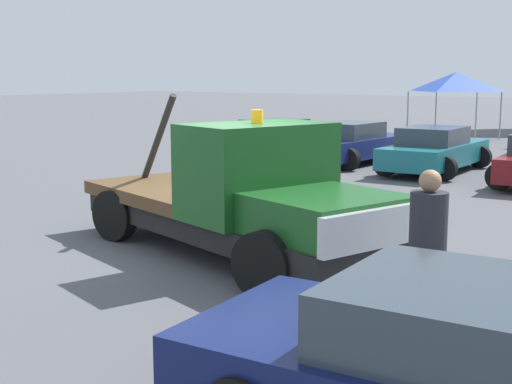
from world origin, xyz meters
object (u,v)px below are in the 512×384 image
object	(u,v)px
foreground_car	(510,384)
traffic_cone	(311,205)
canopy_tent_blue	(456,82)
tow_truck	(245,200)
parked_car_navy	(352,143)
parked_car_silver	(278,139)
person_near_truck	(428,241)
parked_car_teal	(435,150)

from	to	relation	value
foreground_car	traffic_cone	distance (m)	9.25
foreground_car	canopy_tent_blue	bearing A→B (deg)	107.13
traffic_cone	tow_truck	bearing A→B (deg)	-74.59
parked_car_navy	traffic_cone	world-z (taller)	parked_car_navy
parked_car_silver	canopy_tent_blue	size ratio (longest dim) A/B	1.53
tow_truck	traffic_cone	size ratio (longest dim) A/B	11.92
parked_car_silver	canopy_tent_blue	world-z (taller)	canopy_tent_blue
foreground_car	canopy_tent_blue	xyz separation A→B (m)	(-10.43, 25.15, 1.87)
tow_truck	foreground_car	xyz separation A→B (m)	(5.20, -3.59, -0.27)
person_near_truck	traffic_cone	xyz separation A→B (m)	(-4.51, 4.73, -0.81)
parked_car_teal	traffic_cone	bearing A→B (deg)	-178.04
foreground_car	traffic_cone	size ratio (longest dim) A/B	9.47
foreground_car	parked_car_teal	world-z (taller)	same
tow_truck	person_near_truck	size ratio (longest dim) A/B	3.57
foreground_car	person_near_truck	world-z (taller)	person_near_truck
parked_car_silver	parked_car_navy	world-z (taller)	same
parked_car_teal	canopy_tent_blue	world-z (taller)	canopy_tent_blue
foreground_car	parked_car_teal	size ratio (longest dim) A/B	1.06
traffic_cone	foreground_car	bearing A→B (deg)	-48.53
person_near_truck	canopy_tent_blue	size ratio (longest dim) A/B	0.60
tow_truck	foreground_car	size ratio (longest dim) A/B	1.26
foreground_car	canopy_tent_blue	distance (m)	27.30
parked_car_silver	foreground_car	bearing A→B (deg)	-135.63
foreground_car	parked_car_navy	distance (m)	18.04
parked_car_navy	traffic_cone	distance (m)	9.01
parked_car_silver	traffic_cone	size ratio (longest dim) A/B	8.59
parked_car_silver	parked_car_teal	world-z (taller)	same
foreground_car	parked_car_silver	xyz separation A→B (m)	(-12.65, 14.96, -0.00)
parked_car_teal	tow_truck	bearing A→B (deg)	-175.04
person_near_truck	canopy_tent_blue	world-z (taller)	canopy_tent_blue
parked_car_silver	parked_car_navy	bearing A→B (deg)	-82.60
tow_truck	canopy_tent_blue	xyz separation A→B (m)	(-5.23, 21.56, 1.60)
parked_car_navy	traffic_cone	size ratio (longest dim) A/B	8.93
person_near_truck	parked_car_silver	bearing A→B (deg)	166.74
foreground_car	parked_car_silver	distance (m)	19.59
canopy_tent_blue	traffic_cone	world-z (taller)	canopy_tent_blue
parked_car_silver	parked_car_teal	size ratio (longest dim) A/B	0.96
parked_car_navy	canopy_tent_blue	size ratio (longest dim) A/B	1.59
parked_car_navy	parked_car_teal	distance (m)	2.97
tow_truck	traffic_cone	distance (m)	3.52
person_near_truck	parked_car_navy	world-z (taller)	person_near_truck
tow_truck	parked_car_silver	xyz separation A→B (m)	(-7.45, 11.37, -0.27)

